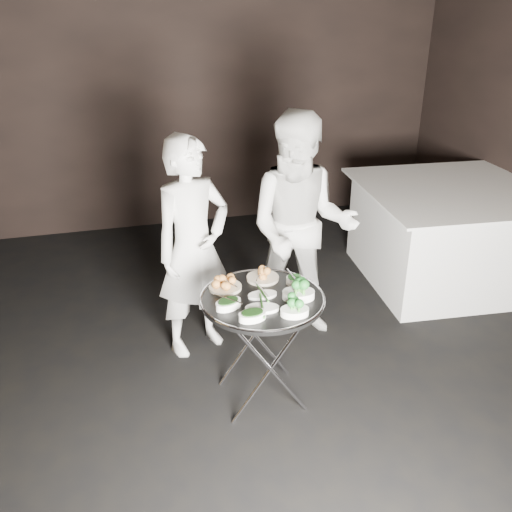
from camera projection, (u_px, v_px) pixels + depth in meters
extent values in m
cube|color=black|center=(244.00, 443.00, 3.38)|extent=(6.00, 7.00, 0.05)
cube|color=black|center=(160.00, 85.00, 5.79)|extent=(6.00, 0.05, 3.00)
cylinder|color=silver|center=(271.00, 369.00, 3.41)|extent=(0.49, 0.02, 0.73)
cylinder|color=silver|center=(271.00, 369.00, 3.41)|extent=(0.49, 0.02, 0.73)
cylinder|color=silver|center=(254.00, 335.00, 3.74)|extent=(0.49, 0.02, 0.73)
cylinder|color=silver|center=(254.00, 335.00, 3.74)|extent=(0.49, 0.02, 0.73)
cylinder|color=silver|center=(228.00, 309.00, 3.38)|extent=(0.02, 0.42, 0.02)
cylinder|color=silver|center=(295.00, 300.00, 3.48)|extent=(0.02, 0.42, 0.02)
cylinder|color=black|center=(262.00, 300.00, 3.41)|extent=(0.74, 0.74, 0.03)
torus|color=silver|center=(262.00, 298.00, 3.41)|extent=(0.75, 0.75, 0.02)
cylinder|color=beige|center=(225.00, 287.00, 3.50)|extent=(0.20, 0.20, 0.02)
cylinder|color=beige|center=(263.00, 278.00, 3.61)|extent=(0.20, 0.20, 0.02)
cylinder|color=white|center=(295.00, 280.00, 3.56)|extent=(0.11, 0.11, 0.04)
cylinder|color=silver|center=(227.00, 281.00, 3.48)|extent=(0.09, 0.18, 0.01)
cylinder|color=silver|center=(261.00, 273.00, 3.58)|extent=(0.11, 0.17, 0.01)
cylinder|color=silver|center=(292.00, 276.00, 3.55)|extent=(0.02, 0.20, 0.01)
cylinder|color=silver|center=(228.00, 299.00, 3.29)|extent=(0.14, 0.15, 0.01)
cylinder|color=silver|center=(300.00, 289.00, 3.39)|extent=(0.16, 0.14, 0.01)
cylinder|color=silver|center=(262.00, 289.00, 3.39)|extent=(0.04, 0.20, 0.01)
imported|color=silver|center=(193.00, 248.00, 3.92)|extent=(0.68, 0.58, 1.58)
imported|color=silver|center=(301.00, 228.00, 4.11)|extent=(0.99, 0.89, 1.69)
cube|color=white|center=(446.00, 236.00, 5.05)|extent=(1.33, 1.33, 0.83)
cube|color=white|center=(453.00, 190.00, 4.86)|extent=(1.50, 1.50, 0.02)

